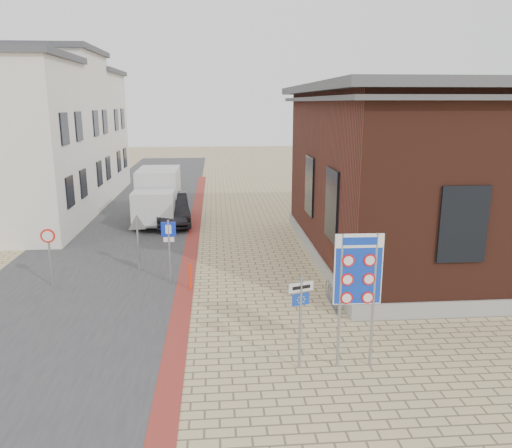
{
  "coord_description": "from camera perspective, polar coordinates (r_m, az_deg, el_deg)",
  "views": [
    {
      "loc": [
        -0.89,
        -12.05,
        6.12
      ],
      "look_at": [
        0.42,
        3.95,
        2.2
      ],
      "focal_mm": 35.0,
      "sensor_mm": 36.0,
      "label": 1
    }
  ],
  "objects": [
    {
      "name": "box_truck",
      "position": [
        26.6,
        -11.16,
        3.23
      ],
      "size": [
        2.23,
        5.17,
        2.7
      ],
      "rotation": [
        0.0,
        0.0,
        0.0
      ],
      "color": "slate",
      "rests_on": "ground"
    },
    {
      "name": "townhouse_far",
      "position": [
        37.49,
        -20.62,
        9.87
      ],
      "size": [
        7.4,
        6.4,
        8.3
      ],
      "color": "silver",
      "rests_on": "ground"
    },
    {
      "name": "speed_sign",
      "position": [
        18.12,
        -22.55,
        -2.66
      ],
      "size": [
        0.48,
        0.07,
        2.04
      ],
      "rotation": [
        0.0,
        0.0,
        0.04
      ],
      "color": "gray",
      "rests_on": "ground"
    },
    {
      "name": "essen_sign",
      "position": [
        11.67,
        5.1,
        -9.65
      ],
      "size": [
        0.6,
        0.22,
        2.29
      ],
      "rotation": [
        0.0,
        0.0,
        0.3
      ],
      "color": "gray",
      "rests_on": "ground"
    },
    {
      "name": "border_sign",
      "position": [
        11.65,
        11.6,
        -5.37
      ],
      "size": [
        1.12,
        0.08,
        3.27
      ],
      "rotation": [
        0.0,
        0.0,
        -0.02
      ],
      "color": "gray",
      "rests_on": "ground"
    },
    {
      "name": "road_strip",
      "position": [
        28.11,
        -14.0,
        0.75
      ],
      "size": [
        7.0,
        60.0,
        0.02
      ],
      "primitive_type": "cube",
      "color": "#38383A",
      "rests_on": "ground"
    },
    {
      "name": "sedan",
      "position": [
        26.14,
        -9.65,
        1.71
      ],
      "size": [
        2.27,
        4.85,
        1.54
      ],
      "primitive_type": "imported",
      "rotation": [
        0.0,
        0.0,
        0.14
      ],
      "color": "black",
      "rests_on": "ground"
    },
    {
      "name": "townhouse_mid",
      "position": [
        31.74,
        -23.6,
        9.79
      ],
      "size": [
        7.4,
        6.4,
        9.1
      ],
      "color": "silver",
      "rests_on": "ground"
    },
    {
      "name": "bike_rack",
      "position": [
        15.81,
        8.7,
        -8.19
      ],
      "size": [
        0.08,
        1.8,
        0.6
      ],
      "color": "slate",
      "rests_on": "ground"
    },
    {
      "name": "parking_sign",
      "position": [
        17.26,
        -9.92,
        -1.95
      ],
      "size": [
        0.5,
        0.07,
        2.26
      ],
      "rotation": [
        0.0,
        0.0,
        0.02
      ],
      "color": "gray",
      "rests_on": "ground"
    },
    {
      "name": "curb_strip",
      "position": [
        22.91,
        -7.29,
        -1.85
      ],
      "size": [
        0.6,
        40.0,
        0.02
      ],
      "primitive_type": "cube",
      "color": "maroon",
      "rests_on": "ground"
    },
    {
      "name": "ground",
      "position": [
        13.55,
        -0.41,
        -13.14
      ],
      "size": [
        120.0,
        120.0,
        0.0
      ],
      "primitive_type": "plane",
      "color": "tan",
      "rests_on": "ground"
    },
    {
      "name": "bollard",
      "position": [
        16.9,
        -7.53,
        -5.99
      ],
      "size": [
        0.08,
        0.08,
        0.91
      ],
      "primitive_type": "cylinder",
      "rotation": [
        0.0,
        0.0,
        0.0
      ],
      "color": "#FF330D",
      "rests_on": "ground"
    },
    {
      "name": "yield_sign",
      "position": [
        18.84,
        -13.42,
        -0.63
      ],
      "size": [
        0.74,
        0.17,
        2.09
      ],
      "rotation": [
        0.0,
        0.0,
        0.15
      ],
      "color": "gray",
      "rests_on": "ground"
    },
    {
      "name": "brick_building",
      "position": [
        21.62,
        22.69,
        5.67
      ],
      "size": [
        13.0,
        13.0,
        6.8
      ],
      "color": "gray",
      "rests_on": "ground"
    }
  ]
}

